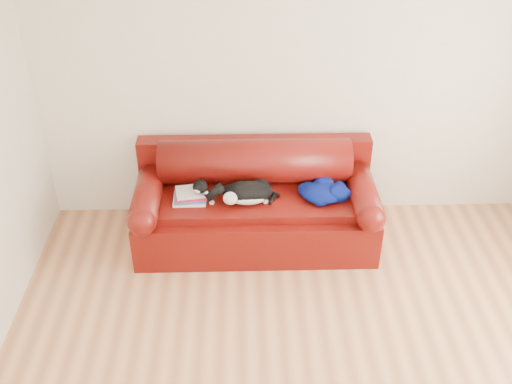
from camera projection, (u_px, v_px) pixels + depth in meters
ground at (308, 368)px, 4.27m from camera, size 4.50×4.50×0.00m
room_shell at (344, 168)px, 3.36m from camera, size 4.52×4.02×2.61m
sofa_base at (256, 218)px, 5.37m from camera, size 2.10×0.90×0.50m
sofa_back at (255, 175)px, 5.40m from camera, size 2.10×1.01×0.88m
book_stack at (190, 196)px, 5.12m from camera, size 0.28×0.24×0.10m
cat at (247, 193)px, 5.08m from camera, size 0.62×0.40×0.22m
blanket at (323, 191)px, 5.16m from camera, size 0.47×0.37×0.14m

